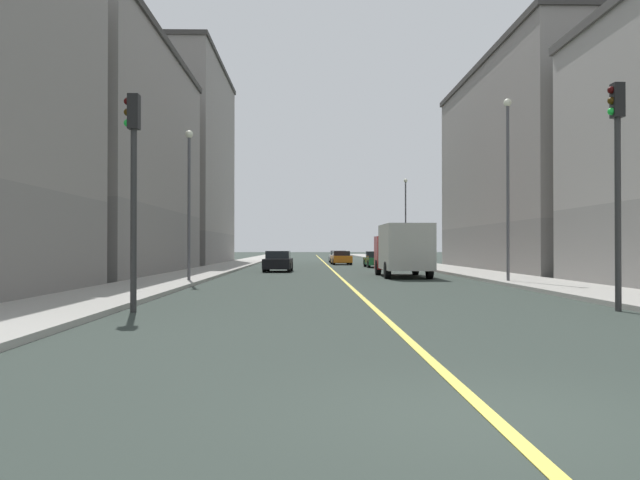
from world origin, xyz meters
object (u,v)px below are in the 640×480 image
at_px(traffic_light_left_near, 617,163).
at_px(box_truck, 403,249).
at_px(street_lamp_left_near, 508,172).
at_px(street_lamp_left_far, 406,213).
at_px(traffic_light_right_near, 133,170).
at_px(car_silver, 338,257).
at_px(car_black, 278,262).
at_px(street_lamp_right_near, 189,189).
at_px(car_orange, 341,258).
at_px(car_green, 376,260).
at_px(building_right_midblock, 82,159).
at_px(building_left_mid, 553,167).
at_px(building_right_distant, 168,164).

xyz_separation_m(traffic_light_left_near, box_truck, (-2.77, 19.29, -2.31)).
xyz_separation_m(street_lamp_left_near, street_lamp_left_far, (0.00, 30.61, -0.22)).
bearing_deg(street_lamp_left_near, traffic_light_right_near, -137.49).
xyz_separation_m(car_silver, car_black, (-5.23, -24.44, 0.05)).
xyz_separation_m(street_lamp_right_near, car_orange, (8.66, 30.95, -3.74)).
xyz_separation_m(street_lamp_left_far, car_green, (-3.46, -6.86, -4.21)).
relative_size(building_right_midblock, street_lamp_left_near, 2.67).
distance_m(street_lamp_left_near, car_silver, 39.77).
distance_m(building_right_midblock, car_orange, 27.98).
xyz_separation_m(building_left_mid, building_right_midblock, (-31.11, -5.64, -0.26)).
height_order(building_right_distant, car_black, building_right_distant).
height_order(street_lamp_left_near, car_green, street_lamp_left_near).
xyz_separation_m(street_lamp_right_near, box_truck, (10.81, 5.97, -2.80)).
height_order(building_left_mid, building_right_midblock, building_left_mid).
relative_size(street_lamp_left_near, car_black, 1.98).
xyz_separation_m(street_lamp_left_far, car_orange, (-5.94, 1.17, -4.23)).
distance_m(car_black, box_truck, 10.75).
bearing_deg(traffic_light_left_near, car_silver, 95.37).
height_order(building_right_distant, box_truck, building_right_distant).
distance_m(car_orange, car_black, 17.90).
xyz_separation_m(building_left_mid, box_truck, (-12.04, -9.27, -5.74)).
bearing_deg(car_black, building_right_distant, 120.27).
bearing_deg(traffic_light_right_near, car_green, 74.34).
bearing_deg(building_right_distant, building_left_mid, -31.02).
bearing_deg(car_black, traffic_light_left_near, -69.62).
relative_size(car_green, car_silver, 1.04).
height_order(street_lamp_right_near, car_black, street_lamp_right_near).
relative_size(traffic_light_right_near, street_lamp_left_near, 0.68).
distance_m(traffic_light_left_near, traffic_light_right_near, 12.60).
distance_m(building_left_mid, car_silver, 27.80).
xyz_separation_m(street_lamp_left_far, box_truck, (-3.78, -23.80, -3.29)).
xyz_separation_m(car_orange, box_truck, (2.15, -24.97, 0.94)).
xyz_separation_m(street_lamp_right_near, car_silver, (8.73, 38.25, -3.74)).
xyz_separation_m(car_silver, box_truck, (2.08, -32.27, 0.93)).
bearing_deg(car_orange, street_lamp_left_far, -11.17).
relative_size(building_right_distant, traffic_light_right_near, 3.82).
distance_m(street_lamp_left_near, car_green, 24.41).
bearing_deg(box_truck, street_lamp_right_near, -151.08).
bearing_deg(building_right_distant, traffic_light_right_near, -78.94).
distance_m(building_right_midblock, street_lamp_right_near, 12.94).
distance_m(street_lamp_right_near, car_black, 14.71).
bearing_deg(car_orange, traffic_light_left_near, -83.66).
bearing_deg(traffic_light_right_near, traffic_light_left_near, -0.00).
relative_size(street_lamp_left_near, street_lamp_right_near, 1.19).
xyz_separation_m(street_lamp_left_far, car_black, (-11.09, -15.97, -4.18)).
relative_size(building_right_midblock, traffic_light_right_near, 3.94).
xyz_separation_m(building_right_distant, street_lamp_left_far, (22.85, -4.18, -4.95)).
relative_size(building_left_mid, box_truck, 3.43).
relative_size(building_right_distant, box_truck, 2.98).
relative_size(building_right_midblock, street_lamp_right_near, 3.19).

